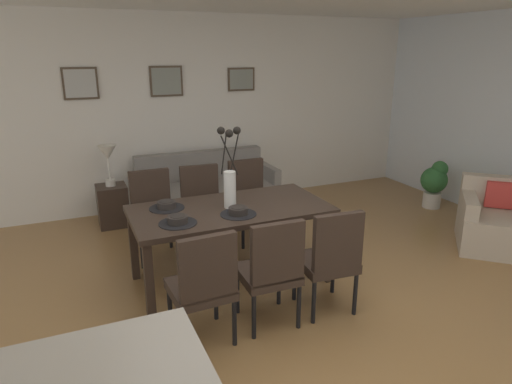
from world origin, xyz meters
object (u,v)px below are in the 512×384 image
(dining_table, at_px, (230,215))
(centerpiece_vase, at_px, (230,178))
(side_table, at_px, (113,206))
(framed_picture_right, at_px, (241,79))
(potted_plant, at_px, (434,182))
(bowl_far_left, at_px, (238,210))
(sofa, at_px, (207,193))
(framed_picture_center, at_px, (166,81))
(bowl_near_left, at_px, (178,219))
(dining_chair_far_right, at_px, (202,204))
(framed_picture_left, at_px, (80,83))
(armchair, at_px, (499,223))
(bowl_near_right, at_px, (167,204))
(dining_chair_near_right, at_px, (153,210))
(dining_chair_mid_right, at_px, (249,196))
(dining_chair_far_left, at_px, (271,268))
(dining_chair_near_left, at_px, (203,283))
(table_lamp, at_px, (108,156))
(dining_chair_mid_left, at_px, (330,256))

(dining_table, bearing_deg, centerpiece_vase, 55.35)
(side_table, xyz_separation_m, framed_picture_right, (1.93, 0.44, 1.47))
(centerpiece_vase, height_order, potted_plant, centerpiece_vase)
(bowl_far_left, bearing_deg, side_table, 112.09)
(sofa, distance_m, framed_picture_center, 1.57)
(side_table, bearing_deg, bowl_near_left, -81.33)
(bowl_far_left, bearing_deg, dining_chair_far_right, 91.14)
(dining_chair_far_right, bearing_deg, potted_plant, 0.07)
(sofa, distance_m, framed_picture_left, 2.08)
(dining_table, xyz_separation_m, armchair, (3.00, -0.47, -0.38))
(bowl_near_right, height_order, framed_picture_left, framed_picture_left)
(dining_chair_near_right, height_order, framed_picture_center, framed_picture_center)
(dining_chair_mid_right, xyz_separation_m, framed_picture_right, (0.50, 1.48, 1.22))
(bowl_near_right, relative_size, framed_picture_center, 0.39)
(bowl_near_left, distance_m, framed_picture_left, 2.79)
(dining_chair_far_right, bearing_deg, bowl_near_left, -116.50)
(armchair, relative_size, potted_plant, 1.69)
(dining_chair_far_left, bearing_deg, framed_picture_center, 90.49)
(dining_chair_near_left, bearing_deg, framed_picture_right, 63.76)
(centerpiece_vase, distance_m, armchair, 3.13)
(centerpiece_vase, bearing_deg, dining_chair_far_right, 91.48)
(side_table, relative_size, table_lamp, 1.02)
(dining_chair_mid_left, relative_size, sofa, 0.52)
(bowl_near_right, relative_size, armchair, 0.15)
(dining_table, xyz_separation_m, framed_picture_right, (1.06, 2.37, 1.07))
(centerpiece_vase, height_order, framed_picture_left, framed_picture_left)
(dining_chair_far_left, distance_m, table_lamp, 2.93)
(framed_picture_left, xyz_separation_m, framed_picture_center, (1.06, -0.00, 0.00))
(framed_picture_left, distance_m, potted_plant, 4.85)
(dining_chair_mid_left, relative_size, armchair, 0.81)
(dining_chair_near_left, relative_size, table_lamp, 1.80)
(framed_picture_right, bearing_deg, bowl_far_left, -112.42)
(dining_chair_near_left, bearing_deg, table_lamp, 96.97)
(armchair, bearing_deg, dining_chair_mid_left, -171.24)
(dining_table, bearing_deg, framed_picture_left, 114.15)
(dining_chair_far_right, distance_m, table_lamp, 1.43)
(dining_chair_near_right, relative_size, dining_chair_far_right, 1.00)
(dining_chair_near_right, bearing_deg, framed_picture_right, 43.21)
(dining_table, xyz_separation_m, centerpiece_vase, (0.00, 0.00, 0.36))
(dining_chair_far_right, height_order, bowl_far_left, dining_chair_far_right)
(dining_chair_mid_left, bearing_deg, dining_chair_far_right, 108.81)
(dining_chair_mid_left, bearing_deg, framed_picture_center, 99.76)
(armchair, bearing_deg, bowl_near_left, 175.77)
(dining_chair_near_right, relative_size, sofa, 0.52)
(dining_table, distance_m, framed_picture_left, 2.81)
(framed_picture_right, bearing_deg, potted_plant, -33.84)
(dining_chair_near_left, bearing_deg, potted_plant, 23.67)
(dining_chair_far_left, bearing_deg, dining_table, 91.86)
(dining_chair_mid_right, height_order, armchair, dining_chair_mid_right)
(potted_plant, bearing_deg, dining_chair_near_right, 179.85)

